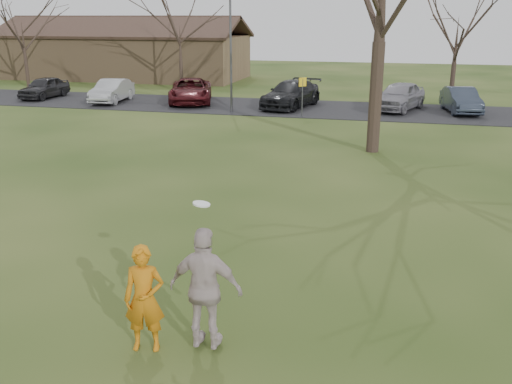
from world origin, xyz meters
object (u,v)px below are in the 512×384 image
car_5 (461,100)px  car_1 (112,91)px  car_0 (44,87)px  catching_play (206,289)px  player_defender (144,299)px  lamp_post (231,39)px  car_2 (191,91)px  car_4 (399,96)px  building (125,55)px  car_3 (291,94)px

car_5 → car_1: bearing=173.5°
car_0 → catching_play: size_ratio=1.68×
player_defender → lamp_post: size_ratio=0.28×
car_2 → car_4: car_4 is taller
car_0 → car_5: bearing=2.2°
catching_play → building: bearing=118.1°
player_defender → car_1: size_ratio=0.42×
car_5 → building: size_ratio=0.20×
car_5 → building: 29.07m
player_defender → car_3: size_ratio=0.34×
catching_play → building: 42.80m
car_5 → player_defender: bearing=-114.8°
catching_play → car_5: bearing=76.5°
lamp_post → car_0: bearing=169.3°
car_4 → car_0: bearing=-159.5°
car_1 → car_4: size_ratio=0.91×
building → car_5: bearing=-25.5°
car_5 → building: bearing=145.1°
car_1 → catching_play: size_ratio=1.77×
lamp_post → car_1: bearing=166.8°
car_1 → car_0: bearing=167.7°
player_defender → car_2: (-8.60, 25.31, -0.11)m
car_5 → catching_play: catching_play is taller
player_defender → car_1: (-13.39, 24.40, -0.15)m
car_1 → building: 14.80m
car_0 → car_4: bearing=2.6°
catching_play → car_1: bearing=120.7°
catching_play → lamp_post: size_ratio=0.38×
building → car_2: bearing=-50.1°
car_5 → building: building is taller
player_defender → building: building is taller
player_defender → car_5: size_ratio=0.43×
car_1 → catching_play: 28.12m
player_defender → car_3: (-2.36, 25.09, -0.09)m
building → lamp_post: size_ratio=3.29×
building → car_3: bearing=-37.4°
car_4 → lamp_post: size_ratio=0.73×
car_1 → building: building is taller
car_2 → lamp_post: bearing=-57.2°
car_0 → car_5: car_5 is taller
player_defender → car_0: 31.08m
car_0 → car_1: size_ratio=0.95×
car_2 → catching_play: catching_play is taller
car_2 → catching_play: bearing=-86.6°
car_3 → building: 21.22m
player_defender → car_5: (7.02, 25.45, -0.16)m
car_4 → car_2: bearing=-159.9°
car_2 → lamp_post: lamp_post is taller
car_2 → car_4: (12.33, 0.22, 0.05)m
car_3 → car_0: bearing=-166.5°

